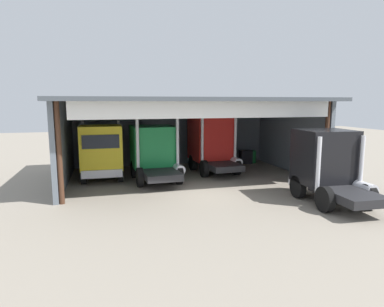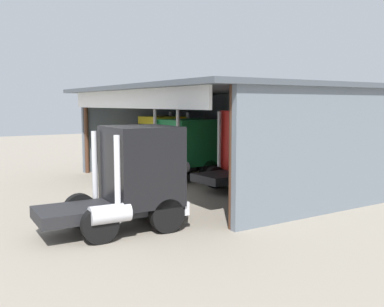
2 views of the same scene
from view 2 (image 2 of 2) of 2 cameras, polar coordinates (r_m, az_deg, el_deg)
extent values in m
plane|color=gray|center=(20.17, -7.31, -5.12)|extent=(80.00, 80.00, 0.00)
cube|color=slate|center=(24.78, 11.05, 2.40)|extent=(14.31, 0.24, 4.64)
cube|color=slate|center=(28.14, -5.64, 2.96)|extent=(0.24, 8.67, 4.64)
cube|color=slate|center=(16.75, 17.20, 0.30)|extent=(0.24, 8.67, 4.64)
cube|color=#474E55|center=(21.69, 1.84, 8.34)|extent=(14.91, 9.63, 0.20)
cylinder|color=#4C2D1E|center=(26.28, -13.55, 2.56)|extent=(0.24, 0.24, 4.64)
cylinder|color=#4C2D1E|center=(14.03, 5.29, -0.59)|extent=(0.24, 0.24, 4.64)
cube|color=white|center=(19.60, -8.52, 7.15)|extent=(12.88, 0.12, 0.90)
cube|color=yellow|center=(26.30, -3.90, 2.08)|extent=(2.35, 2.04, 2.51)
cube|color=black|center=(25.80, -5.93, 2.95)|extent=(1.99, 0.07, 0.75)
cube|color=silver|center=(25.96, -5.95, -1.01)|extent=(2.22, 0.17, 0.44)
cube|color=#232326|center=(27.24, -0.86, -0.55)|extent=(1.77, 2.98, 0.36)
cylinder|color=silver|center=(25.98, -0.54, 2.03)|extent=(0.18, 0.18, 3.00)
cylinder|color=silver|center=(27.78, -2.82, 2.31)|extent=(0.18, 0.18, 3.00)
cylinder|color=silver|center=(27.98, -2.51, -0.12)|extent=(0.57, 1.20, 0.56)
cylinder|color=black|center=(25.38, -3.59, -1.50)|extent=(0.31, 1.03, 1.03)
cylinder|color=black|center=(27.17, -5.65, -0.99)|extent=(0.31, 1.03, 1.03)
cylinder|color=black|center=(26.41, 0.29, -1.17)|extent=(0.31, 1.03, 1.03)
cylinder|color=black|center=(28.13, -1.94, -0.70)|extent=(0.31, 1.03, 1.03)
cube|color=#197F3D|center=(23.71, -0.41, 1.54)|extent=(2.62, 2.69, 2.41)
cube|color=black|center=(24.44, 2.13, 2.68)|extent=(2.14, 0.15, 0.72)
cube|color=silver|center=(24.64, 2.17, -1.34)|extent=(2.39, 0.26, 0.44)
cube|color=#232326|center=(22.89, -4.13, -1.88)|extent=(2.02, 3.35, 0.36)
cylinder|color=silver|center=(23.88, -4.81, 1.89)|extent=(0.18, 0.18, 3.20)
cylinder|color=silver|center=(21.96, -1.84, 1.51)|extent=(0.18, 0.18, 3.20)
cylinder|color=silver|center=(22.08, -1.96, -1.86)|extent=(0.61, 1.22, 0.56)
cylinder|color=black|center=(25.07, -0.87, -1.54)|extent=(0.34, 1.08, 1.07)
cylinder|color=black|center=(23.29, 2.19, -2.17)|extent=(0.34, 1.08, 1.07)
cylinder|color=black|center=(23.86, -5.49, -1.98)|extent=(0.34, 1.08, 1.07)
cylinder|color=black|center=(21.98, -2.64, -2.69)|extent=(0.34, 1.08, 1.07)
cube|color=red|center=(21.22, 8.51, 1.57)|extent=(2.62, 2.72, 2.94)
cube|color=black|center=(22.12, 10.99, 3.06)|extent=(2.11, 0.17, 0.88)
cube|color=silver|center=(22.36, 10.93, -2.28)|extent=(2.37, 0.28, 0.44)
cube|color=#232326|center=(20.26, 4.91, -3.00)|extent=(2.02, 3.23, 0.36)
cylinder|color=silver|center=(21.11, 3.55, 1.20)|extent=(0.18, 0.18, 3.14)
cylinder|color=silver|center=(19.44, 7.72, 0.69)|extent=(0.18, 0.18, 3.14)
cylinder|color=silver|center=(19.62, 7.70, -3.00)|extent=(0.62, 1.23, 0.56)
cylinder|color=black|center=(22.58, 7.45, -2.52)|extent=(0.35, 1.07, 1.05)
cylinder|color=black|center=(21.05, 11.52, -3.25)|extent=(0.35, 1.07, 1.05)
cylinder|color=black|center=(21.12, 2.98, -3.09)|extent=(0.35, 1.07, 1.05)
cylinder|color=black|center=(19.49, 6.99, -3.95)|extent=(0.35, 1.07, 1.05)
cube|color=black|center=(14.38, -6.67, -1.48)|extent=(2.47, 2.21, 2.52)
cube|color=black|center=(14.78, -2.87, 0.50)|extent=(2.02, 0.15, 0.76)
cube|color=silver|center=(15.09, -2.73, -6.32)|extent=(2.26, 0.26, 0.44)
cube|color=#232326|center=(14.04, -13.24, -7.34)|extent=(1.92, 3.27, 0.36)
cylinder|color=silver|center=(14.99, -12.52, -2.09)|extent=(0.18, 0.18, 2.60)
cylinder|color=silver|center=(12.99, -9.66, -3.34)|extent=(0.18, 0.18, 2.60)
cylinder|color=silver|center=(13.11, -10.62, -7.72)|extent=(0.61, 1.22, 0.56)
cylinder|color=black|center=(15.76, -6.69, -6.36)|extent=(0.35, 1.11, 1.10)
cylinder|color=black|center=(13.93, -3.26, -8.05)|extent=(0.35, 1.11, 1.10)
cylinder|color=black|center=(15.05, -14.38, -7.14)|extent=(0.35, 1.11, 1.10)
cylinder|color=black|center=(13.13, -11.88, -9.09)|extent=(0.35, 1.11, 1.10)
cylinder|color=#197233|center=(20.22, 20.27, -4.09)|extent=(0.58, 0.58, 0.94)
cube|color=black|center=(20.49, 18.79, -3.81)|extent=(0.90, 0.60, 1.00)
camera|label=1|loc=(23.89, -50.27, 5.48)|focal=31.10mm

